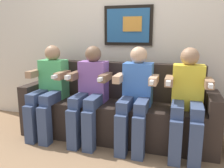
# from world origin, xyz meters

# --- Properties ---
(ground_plane) EXTENTS (6.11, 6.11, 0.00)m
(ground_plane) POSITION_xyz_m (0.00, 0.00, 0.00)
(ground_plane) COLOR #8C6B4C
(back_wall_assembly) EXTENTS (4.70, 0.10, 2.60)m
(back_wall_assembly) POSITION_xyz_m (0.00, 0.76, 1.30)
(back_wall_assembly) COLOR beige
(back_wall_assembly) RESTS_ON ground_plane
(couch) EXTENTS (2.30, 0.58, 0.90)m
(couch) POSITION_xyz_m (0.00, 0.33, 0.31)
(couch) COLOR #2D231E
(couch) RESTS_ON ground_plane
(person_leftmost) EXTENTS (0.46, 0.56, 1.11)m
(person_leftmost) POSITION_xyz_m (-0.81, 0.16, 0.61)
(person_leftmost) COLOR #4CB266
(person_leftmost) RESTS_ON ground_plane
(person_left_center) EXTENTS (0.46, 0.56, 1.11)m
(person_left_center) POSITION_xyz_m (-0.27, 0.16, 0.61)
(person_left_center) COLOR #8C59A5
(person_left_center) RESTS_ON ground_plane
(person_right_center) EXTENTS (0.46, 0.56, 1.11)m
(person_right_center) POSITION_xyz_m (0.27, 0.16, 0.61)
(person_right_center) COLOR #3F72CC
(person_right_center) RESTS_ON ground_plane
(person_rightmost) EXTENTS (0.46, 0.56, 1.11)m
(person_rightmost) POSITION_xyz_m (0.81, 0.16, 0.61)
(person_rightmost) COLOR yellow
(person_rightmost) RESTS_ON ground_plane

